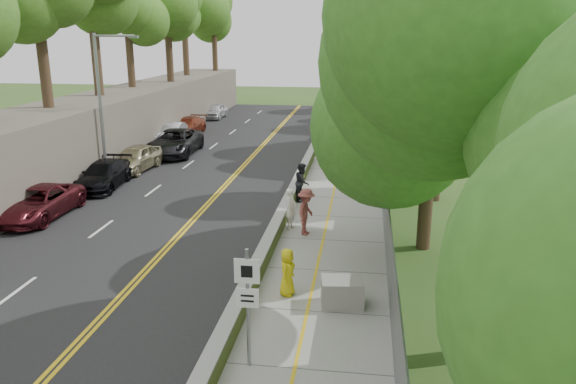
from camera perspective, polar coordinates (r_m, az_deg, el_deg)
ground at (r=17.46m, az=-5.36°, el=-11.60°), size 140.00×140.00×0.00m
road at (r=32.40m, az=-8.66°, el=1.43°), size 11.20×66.00×0.04m
sidewalk at (r=31.12m, az=5.52°, el=0.94°), size 4.20×66.00×0.05m
jersey_barrier at (r=31.22m, az=1.32°, el=1.59°), size 0.42×66.00×0.60m
rock_embankment at (r=35.14m, az=-21.62°, el=4.93°), size 5.00×66.00×4.00m
chainlink_fence at (r=30.87m, az=9.47°, el=2.54°), size 0.04×66.00×2.00m
trees_fenceside at (r=30.23m, az=14.58°, el=13.48°), size 7.00×66.00×14.00m
streetlight at (r=32.49m, az=-18.22°, el=9.16°), size 2.52×0.22×8.00m
signpost at (r=13.74m, az=-4.13°, el=-10.43°), size 0.62×0.09×3.10m
construction_barrel at (r=35.24m, az=8.72°, el=3.44°), size 0.57×0.57×0.93m
concrete_block at (r=17.32m, az=5.53°, el=-10.11°), size 1.36×1.09×0.84m
car_2 at (r=27.32m, az=-24.03°, el=-1.00°), size 2.33×5.01×1.39m
car_3 at (r=31.38m, az=-18.21°, el=1.66°), size 2.31×4.91×1.38m
car_4 at (r=34.68m, az=-15.22°, el=3.35°), size 2.19×4.63×1.53m
car_5 at (r=42.66m, az=-11.86°, el=5.84°), size 1.92×4.67×1.50m
car_6 at (r=38.69m, az=-11.44°, el=4.97°), size 3.01×6.11×1.67m
car_7 at (r=46.41m, az=-10.15°, el=6.63°), size 2.25×4.75×1.34m
car_8 at (r=54.69m, az=-7.39°, el=8.16°), size 1.70×4.10×1.39m
painter_0 at (r=17.74m, az=-0.08°, el=-8.12°), size 0.60×0.82×1.54m
painter_1 at (r=23.48m, az=0.31°, el=-1.72°), size 0.55×0.72×1.75m
painter_2 at (r=27.40m, az=1.46°, el=1.02°), size 0.76×0.95×1.88m
painter_3 at (r=22.81m, az=1.86°, el=-2.03°), size 0.96×1.37×1.93m
person_far at (r=35.38m, az=6.31°, el=4.31°), size 1.10×0.53×1.82m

